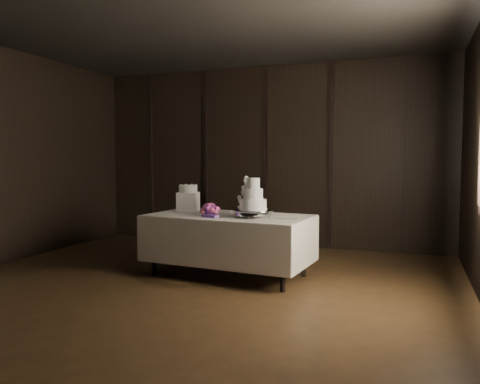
# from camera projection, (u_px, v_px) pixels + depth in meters

# --- Properties ---
(room) EXTENTS (6.08, 7.08, 3.08)m
(room) POSITION_uv_depth(u_px,v_px,m) (161.00, 154.00, 4.60)
(room) COLOR black
(room) RESTS_ON ground
(display_table) EXTENTS (2.07, 1.21, 0.76)m
(display_table) POSITION_uv_depth(u_px,v_px,m) (229.00, 243.00, 5.78)
(display_table) COLOR beige
(display_table) RESTS_ON ground
(cake_stand) EXTENTS (0.57, 0.57, 0.09)m
(cake_stand) POSITION_uv_depth(u_px,v_px,m) (253.00, 213.00, 5.55)
(cake_stand) COLOR silver
(cake_stand) RESTS_ON display_table
(wedding_cake) EXTENTS (0.36, 0.31, 0.38)m
(wedding_cake) POSITION_uv_depth(u_px,v_px,m) (251.00, 197.00, 5.53)
(wedding_cake) COLOR white
(wedding_cake) RESTS_ON cake_stand
(bouquet) EXTENTS (0.35, 0.44, 0.19)m
(bouquet) POSITION_uv_depth(u_px,v_px,m) (210.00, 211.00, 5.67)
(bouquet) COLOR #C3467A
(bouquet) RESTS_ON display_table
(box_pedestal) EXTENTS (0.31, 0.31, 0.25)m
(box_pedestal) POSITION_uv_depth(u_px,v_px,m) (188.00, 202.00, 6.20)
(box_pedestal) COLOR white
(box_pedestal) RESTS_ON display_table
(small_cake) EXTENTS (0.31, 0.31, 0.10)m
(small_cake) POSITION_uv_depth(u_px,v_px,m) (188.00, 189.00, 6.19)
(small_cake) COLOR white
(small_cake) RESTS_ON box_pedestal
(cake_knife) EXTENTS (0.37, 0.03, 0.01)m
(cake_knife) POSITION_uv_depth(u_px,v_px,m) (278.00, 219.00, 5.38)
(cake_knife) COLOR silver
(cake_knife) RESTS_ON display_table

